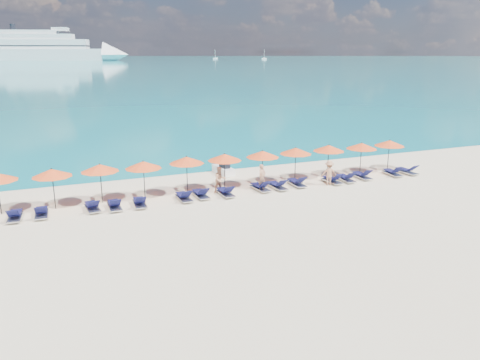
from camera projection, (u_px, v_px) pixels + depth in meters
name	position (u px, v px, depth m)	size (l,w,h in m)	color
ground	(262.00, 217.00, 24.13)	(1400.00, 1400.00, 0.00)	beige
sea	(54.00, 59.00, 614.63)	(1600.00, 1300.00, 0.01)	#1FA9B2
cruise_ship	(53.00, 49.00, 465.76)	(150.34, 63.50, 41.62)	white
sailboat_near	(215.00, 58.00, 569.63)	(6.02, 2.01, 11.03)	white
sailboat_far	(264.00, 58.00, 536.02)	(6.08, 2.03, 11.15)	white
jetski	(224.00, 170.00, 32.49)	(1.04, 2.18, 0.75)	white
beachgoer_a	(262.00, 177.00, 28.66)	(0.59, 0.38, 1.60)	tan
beachgoer_b	(220.00, 180.00, 28.07)	(0.77, 0.45, 1.59)	tan
beachgoer_c	(329.00, 173.00, 29.68)	(1.03, 0.48, 1.59)	tan
umbrella_1	(52.00, 173.00, 24.82)	(2.10, 2.10, 2.28)	black
umbrella_2	(100.00, 168.00, 25.85)	(2.10, 2.10, 2.28)	black
umbrella_3	(143.00, 165.00, 26.54)	(2.10, 2.10, 2.28)	black
umbrella_4	(187.00, 160.00, 27.72)	(2.10, 2.10, 2.28)	black
umbrella_5	(225.00, 157.00, 28.47)	(2.10, 2.10, 2.28)	black
umbrella_6	(263.00, 154.00, 29.36)	(2.10, 2.10, 2.28)	black
umbrella_7	(296.00, 151.00, 30.32)	(2.10, 2.10, 2.28)	black
umbrella_8	(329.00, 148.00, 31.17)	(2.10, 2.10, 2.28)	black
umbrella_9	(362.00, 146.00, 31.90)	(2.10, 2.10, 2.28)	black
umbrella_10	(390.00, 143.00, 32.89)	(2.10, 2.10, 2.28)	black
lounger_1	(15.00, 215.00, 23.61)	(0.73, 1.74, 0.66)	silver
lounger_2	(41.00, 212.00, 24.07)	(0.67, 1.72, 0.66)	silver
lounger_3	(92.00, 206.00, 24.99)	(0.78, 1.75, 0.66)	silver
lounger_4	(115.00, 205.00, 25.23)	(0.63, 1.70, 0.66)	silver
lounger_5	(140.00, 202.00, 25.69)	(0.71, 1.73, 0.66)	silver
lounger_6	(184.00, 197.00, 26.70)	(0.68, 1.72, 0.66)	silver
lounger_7	(201.00, 194.00, 27.22)	(0.69, 1.72, 0.66)	silver
lounger_8	(226.00, 192.00, 27.57)	(0.68, 1.72, 0.66)	silver
lounger_9	(260.00, 187.00, 28.61)	(0.78, 1.75, 0.66)	silver
lounger_10	(278.00, 185.00, 28.93)	(0.71, 1.73, 0.66)	silver
lounger_11	(297.00, 183.00, 29.56)	(0.64, 1.71, 0.66)	silver
lounger_12	(332.00, 180.00, 30.22)	(0.72, 1.73, 0.66)	silver
lounger_13	(346.00, 178.00, 30.64)	(0.74, 1.74, 0.66)	silver
lounger_14	(362.00, 175.00, 31.31)	(0.65, 1.71, 0.66)	silver
lounger_15	(393.00, 172.00, 32.08)	(0.78, 1.75, 0.66)	silver
lounger_16	(407.00, 171.00, 32.52)	(0.79, 1.75, 0.66)	silver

